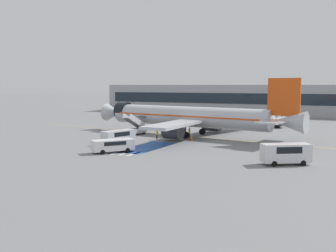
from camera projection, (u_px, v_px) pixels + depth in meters
The scene contains 18 objects.
ground_plane at pixel (190, 135), 70.20m from camera, with size 600.00×600.00×0.00m, color slate.
apron_leadline_yellow at pixel (187, 136), 69.77m from camera, with size 0.20×74.87×0.01m, color gold.
apron_stand_patch_blue at pixel (147, 147), 56.89m from camera, with size 4.26×11.53×0.01m, color #2856A8.
apron_walkway_bar_0 at pixel (111, 152), 52.97m from camera, with size 0.44×3.60×0.01m, color silver.
apron_walkway_bar_1 at pixel (119, 152), 52.44m from camera, with size 0.44×3.60×0.01m, color silver.
apron_walkway_bar_2 at pixel (126, 153), 51.92m from camera, with size 0.44×3.60×0.01m, color silver.
apron_walkway_bar_3 at pixel (134, 154), 51.39m from camera, with size 0.44×3.60×0.01m, color silver.
airliner at pixel (190, 117), 69.03m from camera, with size 40.17×31.61×10.04m.
boarding_stairs_forward at pixel (134, 129), 70.96m from camera, with size 2.89×5.46×4.04m.
fuel_tanker at pixel (263, 119), 84.10m from camera, with size 8.95×3.27×3.38m.
service_van_0 at pixel (118, 136), 59.78m from camera, with size 3.29×5.78×2.11m.
service_van_1 at pixel (286, 152), 44.31m from camera, with size 5.61×4.60×2.38m.
service_van_2 at pixel (113, 145), 52.33m from camera, with size 5.03×5.65×1.75m.
ground_crew_0 at pixel (189, 132), 66.24m from camera, with size 0.28×0.45×1.85m.
ground_crew_1 at pixel (165, 132), 67.39m from camera, with size 0.36×0.48×1.65m.
ground_crew_2 at pixel (157, 134), 65.12m from camera, with size 0.47×0.47×1.61m.
traffic_cone_0 at pixel (191, 138), 64.46m from camera, with size 0.59×0.59×0.66m.
terminal_building at pixel (291, 100), 115.69m from camera, with size 120.81×12.10×9.05m.
Camera 1 is at (27.29, -64.19, 8.97)m, focal length 42.00 mm.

